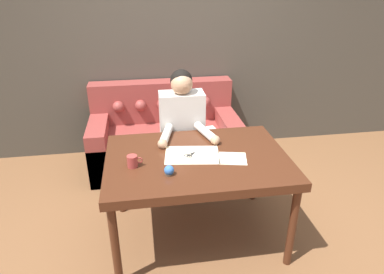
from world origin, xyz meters
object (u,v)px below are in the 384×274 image
at_px(dining_table, 197,165).
at_px(mug, 133,161).
at_px(person, 182,136).
at_px(couch, 165,137).
at_px(scissors, 192,154).
at_px(pin_cushion, 169,171).

bearing_deg(dining_table, mug, -171.21).
distance_m(person, mug, 0.85).
bearing_deg(dining_table, couch, 96.93).
distance_m(person, scissors, 0.59).
bearing_deg(couch, scissors, -84.28).
bearing_deg(scissors, pin_cushion, -127.45).
height_order(person, scissors, person).
xyz_separation_m(couch, person, (0.12, -0.68, 0.33)).
bearing_deg(pin_cushion, scissors, 52.55).
height_order(dining_table, mug, mug).
bearing_deg(person, mug, -123.07).
height_order(person, mug, person).
bearing_deg(person, couch, 100.18).
xyz_separation_m(dining_table, pin_cushion, (-0.24, -0.23, 0.10)).
relative_size(couch, mug, 14.55).
bearing_deg(mug, person, 56.93).
xyz_separation_m(dining_table, person, (-0.04, 0.62, -0.05)).
bearing_deg(mug, couch, 76.53).
xyz_separation_m(person, scissors, (0.00, -0.58, 0.12)).
bearing_deg(person, pin_cushion, -103.48).
xyz_separation_m(couch, scissors, (0.13, -1.26, 0.45)).
bearing_deg(person, scissors, -89.67).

